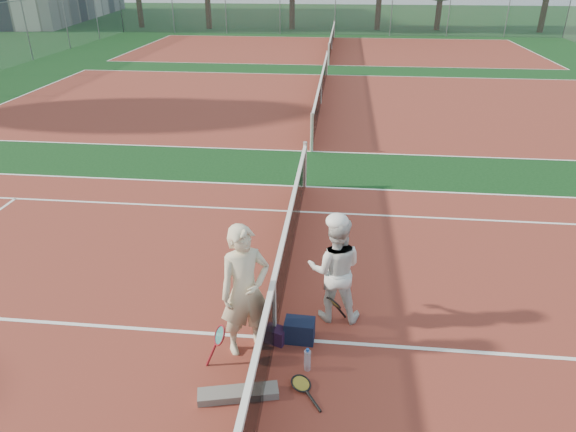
{
  "coord_description": "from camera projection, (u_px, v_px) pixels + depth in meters",
  "views": [
    {
      "loc": [
        0.79,
        -5.65,
        4.75
      ],
      "look_at": [
        0.0,
        1.78,
        1.05
      ],
      "focal_mm": 32.0,
      "sensor_mm": 36.0,
      "label": 1
    }
  ],
  "objects": [
    {
      "name": "ground",
      "position": [
        275.0,
        338.0,
        7.22
      ],
      "size": [
        130.0,
        130.0,
        0.0
      ],
      "primitive_type": "plane",
      "color": "black",
      "rests_on": "ground"
    },
    {
      "name": "court_main",
      "position": [
        275.0,
        338.0,
        7.22
      ],
      "size": [
        23.77,
        10.97,
        0.01
      ],
      "primitive_type": "cube",
      "color": "maroon",
      "rests_on": "ground"
    },
    {
      "name": "court_far_a",
      "position": [
        321.0,
        103.0,
        19.25
      ],
      "size": [
        23.77,
        10.97,
        0.01
      ],
      "primitive_type": "cube",
      "color": "maroon",
      "rests_on": "ground"
    },
    {
      "name": "court_far_b",
      "position": [
        331.0,
        49.0,
        31.28
      ],
      "size": [
        23.77,
        10.97,
        0.01
      ],
      "primitive_type": "cube",
      "color": "maroon",
      "rests_on": "ground"
    },
    {
      "name": "net_main",
      "position": [
        274.0,
        309.0,
        6.99
      ],
      "size": [
        0.1,
        10.98,
        1.02
      ],
      "primitive_type": null,
      "color": "black",
      "rests_on": "ground"
    },
    {
      "name": "net_far_a",
      "position": [
        321.0,
        90.0,
        19.03
      ],
      "size": [
        0.1,
        10.98,
        1.02
      ],
      "primitive_type": null,
      "color": "black",
      "rests_on": "ground"
    },
    {
      "name": "net_far_b",
      "position": [
        332.0,
        41.0,
        31.06
      ],
      "size": [
        0.1,
        10.98,
        1.02
      ],
      "primitive_type": null,
      "color": "black",
      "rests_on": "ground"
    },
    {
      "name": "fence_back",
      "position": [
        335.0,
        13.0,
        36.86
      ],
      "size": [
        32.0,
        0.06,
        3.0
      ],
      "primitive_type": null,
      "color": "slate",
      "rests_on": "ground"
    },
    {
      "name": "player_a",
      "position": [
        245.0,
        291.0,
        6.64
      ],
      "size": [
        0.81,
        0.74,
        1.87
      ],
      "primitive_type": "imported",
      "rotation": [
        0.0,
        0.0,
        0.55
      ],
      "color": "beige",
      "rests_on": "ground"
    },
    {
      "name": "player_b",
      "position": [
        335.0,
        270.0,
        7.32
      ],
      "size": [
        0.79,
        0.62,
        1.63
      ],
      "primitive_type": "imported",
      "rotation": [
        0.0,
        0.0,
        3.14
      ],
      "color": "silver",
      "rests_on": "ground"
    },
    {
      "name": "racket_red",
      "position": [
        220.0,
        345.0,
        6.69
      ],
      "size": [
        0.39,
        0.38,
        0.55
      ],
      "primitive_type": null,
      "rotation": [
        0.0,
        0.0,
        0.56
      ],
      "color": "maroon",
      "rests_on": "ground"
    },
    {
      "name": "racket_black_held",
      "position": [
        333.0,
        311.0,
        7.38
      ],
      "size": [
        0.45,
        0.46,
        0.51
      ],
      "primitive_type": null,
      "rotation": [
        0.0,
        0.0,
        3.97
      ],
      "color": "black",
      "rests_on": "ground"
    },
    {
      "name": "racket_spare",
      "position": [
        301.0,
        384.0,
        6.38
      ],
      "size": [
        0.56,
        0.65,
        0.08
      ],
      "primitive_type": null,
      "rotation": [
        0.0,
        0.0,
        2.17
      ],
      "color": "black",
      "rests_on": "ground"
    },
    {
      "name": "sports_bag_navy",
      "position": [
        300.0,
        330.0,
        7.13
      ],
      "size": [
        0.42,
        0.3,
        0.33
      ],
      "primitive_type": "cube",
      "rotation": [
        0.0,
        0.0,
        -0.04
      ],
      "color": "black",
      "rests_on": "ground"
    },
    {
      "name": "sports_bag_purple",
      "position": [
        275.0,
        335.0,
        7.11
      ],
      "size": [
        0.33,
        0.27,
        0.23
      ],
      "primitive_type": "cube",
      "rotation": [
        0.0,
        0.0,
        -0.32
      ],
      "color": "#28112D",
      "rests_on": "ground"
    },
    {
      "name": "net_cover_canvas",
      "position": [
        238.0,
        394.0,
        6.23
      ],
      "size": [
        1.0,
        0.45,
        0.1
      ],
      "primitive_type": "cube",
      "rotation": [
        0.0,
        0.0,
        0.23
      ],
      "color": "#66605C",
      "rests_on": "ground"
    },
    {
      "name": "water_bottle",
      "position": [
        307.0,
        360.0,
        6.61
      ],
      "size": [
        0.09,
        0.09,
        0.3
      ],
      "primitive_type": "cylinder",
      "color": "silver",
      "rests_on": "ground"
    }
  ]
}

